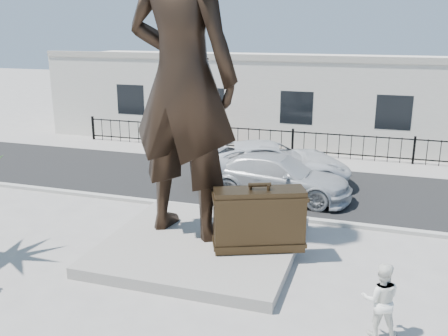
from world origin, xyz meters
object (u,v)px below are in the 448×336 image
object	(u,v)px
statue	(182,78)
tourist	(381,300)
car_white	(270,164)
suitcase	(259,219)

from	to	relation	value
statue	tourist	xyz separation A→B (m)	(5.48, -3.12, -3.91)
tourist	statue	bearing A→B (deg)	-37.40
statue	car_white	world-z (taller)	statue
statue	car_white	xyz separation A→B (m)	(1.21, 5.80, -3.83)
tourist	car_white	size ratio (longest dim) A/B	0.25
statue	car_white	distance (m)	7.06
suitcase	car_white	xyz separation A→B (m)	(-1.11, 6.34, -0.26)
suitcase	car_white	bearing A→B (deg)	77.26
statue	suitcase	world-z (taller)	statue
car_white	statue	bearing A→B (deg)	148.61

